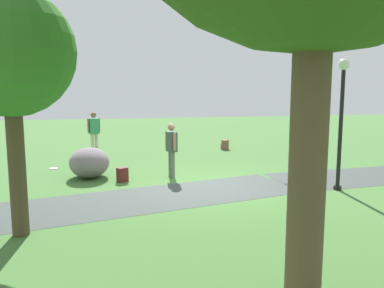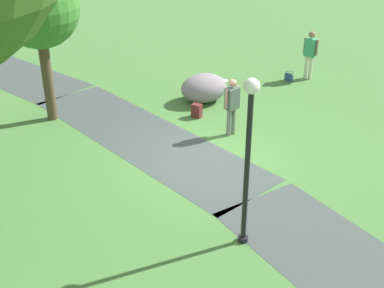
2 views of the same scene
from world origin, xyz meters
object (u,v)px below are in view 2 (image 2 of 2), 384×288
at_px(young_tree_near_path, 38,8).
at_px(handbag_on_grass, 289,77).
at_px(woman_with_handbag, 310,52).
at_px(backpack_by_boulder, 197,111).
at_px(lamp_post, 248,146).
at_px(lawn_boulder, 204,88).
at_px(frisbee_on_grass, 224,81).
at_px(man_near_boulder, 232,103).

height_order(young_tree_near_path, handbag_on_grass, young_tree_near_path).
height_order(woman_with_handbag, backpack_by_boulder, woman_with_handbag).
distance_m(lamp_post, lawn_boulder, 7.12).
bearing_deg(lamp_post, frisbee_on_grass, -29.45).
bearing_deg(frisbee_on_grass, handbag_on_grass, -118.34).
relative_size(young_tree_near_path, woman_with_handbag, 2.59).
relative_size(young_tree_near_path, man_near_boulder, 2.71).
distance_m(lamp_post, frisbee_on_grass, 8.92).
bearing_deg(lamp_post, handbag_on_grass, -43.74).
height_order(man_near_boulder, handbag_on_grass, man_near_boulder).
distance_m(woman_with_handbag, handbag_on_grass, 1.09).
bearing_deg(lamp_post, man_near_boulder, -29.64).
bearing_deg(frisbee_on_grass, young_tree_near_path, 92.21).
distance_m(young_tree_near_path, lamp_post, 7.61).
xyz_separation_m(lamp_post, woman_with_handbag, (6.35, -6.92, -1.10)).
distance_m(man_near_boulder, backpack_by_boulder, 1.63).
height_order(lamp_post, backpack_by_boulder, lamp_post).
distance_m(young_tree_near_path, lawn_boulder, 5.34).
bearing_deg(lamp_post, lawn_boulder, -23.65).
xyz_separation_m(backpack_by_boulder, frisbee_on_grass, (2.14, -2.26, -0.18)).
xyz_separation_m(young_tree_near_path, handbag_on_grass, (-0.83, -7.93, -3.03)).
xyz_separation_m(young_tree_near_path, frisbee_on_grass, (0.23, -5.97, -3.16)).
xyz_separation_m(lamp_post, man_near_boulder, (3.98, -2.27, -1.15)).
bearing_deg(handbag_on_grass, lawn_boulder, 92.69).
distance_m(lawn_boulder, backpack_by_boulder, 1.22).
xyz_separation_m(young_tree_near_path, lawn_boulder, (-0.99, -4.48, -2.73)).
relative_size(young_tree_near_path, handbag_on_grass, 13.38).
height_order(lamp_post, lawn_boulder, lamp_post).
distance_m(lamp_post, woman_with_handbag, 9.46).
xyz_separation_m(man_near_boulder, frisbee_on_grass, (3.58, -2.00, -0.90)).
height_order(man_near_boulder, backpack_by_boulder, man_near_boulder).
bearing_deg(young_tree_near_path, lawn_boulder, -102.43).
relative_size(man_near_boulder, backpack_by_boulder, 3.98).
relative_size(lamp_post, man_near_boulder, 2.09).
xyz_separation_m(young_tree_near_path, lamp_post, (-7.33, -1.70, -1.11)).
bearing_deg(lawn_boulder, handbag_on_grass, -87.31).
bearing_deg(handbag_on_grass, lamp_post, 136.26).
bearing_deg(lawn_boulder, woman_with_handbag, -89.95).
relative_size(woman_with_handbag, backpack_by_boulder, 4.17).
height_order(young_tree_near_path, woman_with_handbag, young_tree_near_path).
bearing_deg(backpack_by_boulder, woman_with_handbag, -79.35).
relative_size(backpack_by_boulder, frisbee_on_grass, 1.48).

